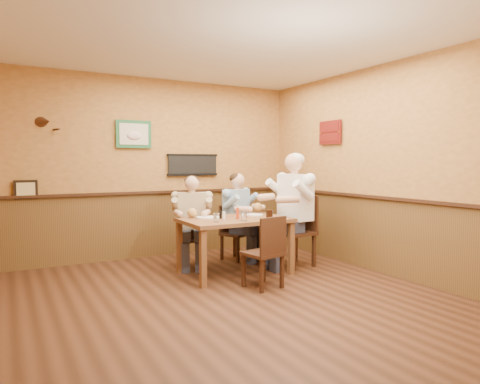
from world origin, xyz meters
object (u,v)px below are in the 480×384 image
object	(u,v)px
chair_near_side	(263,252)
diner_tan_shirt	(192,226)
chair_back_left	(192,238)
salt_shaker	(224,216)
hot_sauce_bottle	(238,213)
dining_table	(235,225)
water_glass_left	(216,217)
diner_white_elder	(295,216)
cola_tumbler	(269,214)
diner_blue_polo	(236,221)
pepper_shaker	(220,215)
chair_right_end	(295,231)
chair_back_right	(236,232)
water_glass_mid	(244,216)

from	to	relation	value
chair_near_side	diner_tan_shirt	world-z (taller)	diner_tan_shirt
chair_back_left	chair_near_side	bearing A→B (deg)	-54.03
salt_shaker	hot_sauce_bottle	bearing A→B (deg)	-12.56
chair_back_left	hot_sauce_bottle	xyz separation A→B (m)	(0.33, -0.74, 0.42)
dining_table	diner_tan_shirt	bearing A→B (deg)	117.22
chair_back_left	water_glass_left	world-z (taller)	water_glass_left
diner_white_elder	cola_tumbler	distance (m)	0.63
chair_near_side	cola_tumbler	distance (m)	0.70
diner_blue_polo	pepper_shaker	world-z (taller)	diner_blue_polo
dining_table	chair_near_side	xyz separation A→B (m)	(-0.01, -0.72, -0.23)
chair_right_end	hot_sauce_bottle	distance (m)	1.01
dining_table	pepper_shaker	bearing A→B (deg)	165.25
chair_near_side	cola_tumbler	xyz separation A→B (m)	(0.38, 0.45, 0.38)
chair_back_right	pepper_shaker	world-z (taller)	pepper_shaker
chair_right_end	diner_tan_shirt	distance (m)	1.48
cola_tumbler	salt_shaker	xyz separation A→B (m)	(-0.56, 0.22, -0.01)
chair_right_end	water_glass_left	world-z (taller)	chair_right_end
dining_table	diner_blue_polo	xyz separation A→B (m)	(0.42, 0.73, -0.06)
chair_near_side	water_glass_mid	distance (m)	0.57
chair_right_end	pepper_shaker	bearing A→B (deg)	-100.81
diner_white_elder	cola_tumbler	world-z (taller)	diner_white_elder
chair_near_side	water_glass_left	size ratio (longest dim) A/B	7.69
cola_tumbler	chair_near_side	bearing A→B (deg)	-130.44
dining_table	chair_near_side	world-z (taller)	chair_near_side
chair_near_side	pepper_shaker	size ratio (longest dim) A/B	8.75
chair_back_right	diner_tan_shirt	size ratio (longest dim) A/B	0.71
diner_tan_shirt	salt_shaker	xyz separation A→B (m)	(0.15, -0.70, 0.21)
diner_tan_shirt	hot_sauce_bottle	bearing A→B (deg)	-43.27
dining_table	cola_tumbler	bearing A→B (deg)	-35.31
dining_table	diner_tan_shirt	xyz separation A→B (m)	(-0.34, 0.66, -0.07)
diner_white_elder	hot_sauce_bottle	bearing A→B (deg)	-93.73
pepper_shaker	chair_right_end	bearing A→B (deg)	-4.80
diner_white_elder	salt_shaker	size ratio (longest dim) A/B	14.60
chair_back_right	cola_tumbler	bearing A→B (deg)	-115.65
chair_back_left	cola_tumbler	size ratio (longest dim) A/B	7.02
diner_blue_polo	water_glass_left	distance (m)	1.24
dining_table	diner_blue_polo	bearing A→B (deg)	60.29
chair_back_left	diner_tan_shirt	bearing A→B (deg)	0.00
salt_shaker	chair_back_right	bearing A→B (deg)	52.05
diner_white_elder	pepper_shaker	world-z (taller)	diner_white_elder
dining_table	diner_white_elder	bearing A→B (deg)	-2.77
cola_tumbler	hot_sauce_bottle	size ratio (longest dim) A/B	0.72
chair_right_end	chair_near_side	world-z (taller)	chair_right_end
salt_shaker	pepper_shaker	size ratio (longest dim) A/B	1.01
diner_tan_shirt	cola_tumbler	world-z (taller)	diner_tan_shirt
dining_table	diner_tan_shirt	size ratio (longest dim) A/B	1.20
chair_near_side	chair_right_end	bearing A→B (deg)	-155.43
water_glass_mid	water_glass_left	bearing A→B (deg)	166.68
water_glass_left	cola_tumbler	distance (m)	0.75
diner_tan_shirt	pepper_shaker	size ratio (longest dim) A/B	11.86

